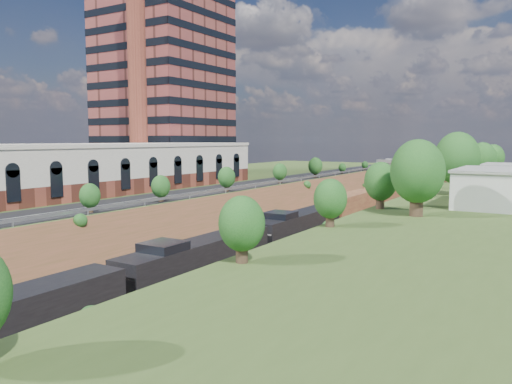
% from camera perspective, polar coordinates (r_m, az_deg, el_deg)
% --- Properties ---
extents(platform_left, '(44.00, 180.00, 5.00)m').
position_cam_1_polar(platform_left, '(93.96, -10.09, -0.23)').
color(platform_left, '#3E5723').
rests_on(platform_left, ground).
extents(embankment_left, '(10.00, 180.00, 10.00)m').
position_cam_1_polar(embankment_left, '(81.54, 1.65, -2.85)').
color(embankment_left, brown).
rests_on(embankment_left, ground).
extents(embankment_right, '(10.00, 180.00, 10.00)m').
position_cam_1_polar(embankment_right, '(73.36, 16.80, -4.11)').
color(embankment_right, brown).
rests_on(embankment_right, ground).
extents(rail_left_track, '(1.58, 180.00, 0.18)m').
position_cam_1_polar(rail_left_track, '(77.77, 7.04, -3.26)').
color(rail_left_track, gray).
rests_on(rail_left_track, ground).
extents(rail_right_track, '(1.58, 180.00, 0.18)m').
position_cam_1_polar(rail_right_track, '(75.82, 10.63, -3.56)').
color(rail_right_track, gray).
rests_on(rail_right_track, ground).
extents(road, '(8.00, 180.00, 0.10)m').
position_cam_1_polar(road, '(83.23, -1.04, 0.83)').
color(road, black).
rests_on(road, platform_left).
extents(guardrail, '(0.10, 171.00, 0.70)m').
position_cam_1_polar(guardrail, '(80.90, 1.34, 1.04)').
color(guardrail, '#99999E').
rests_on(guardrail, platform_left).
extents(commercial_building, '(14.30, 62.30, 7.00)m').
position_cam_1_polar(commercial_building, '(74.51, -18.49, 2.58)').
color(commercial_building, brown).
rests_on(commercial_building, platform_left).
extents(highrise_tower, '(22.00, 22.00, 53.90)m').
position_cam_1_polar(highrise_tower, '(111.56, -10.57, 16.40)').
color(highrise_tower, brown).
rests_on(highrise_tower, platform_left).
extents(smokestack, '(3.20, 3.20, 40.00)m').
position_cam_1_polar(smokestack, '(93.37, -13.44, 13.50)').
color(smokestack, brown).
rests_on(smokestack, platform_left).
extents(overpass, '(24.50, 8.30, 7.40)m').
position_cam_1_polar(overpass, '(135.37, 18.95, 2.44)').
color(overpass, gray).
rests_on(overpass, ground).
extents(white_building_near, '(9.00, 12.00, 4.00)m').
position_cam_1_polar(white_building_near, '(62.53, 26.27, 0.29)').
color(white_building_near, silver).
rests_on(white_building_near, platform_right).
extents(white_building_far, '(8.00, 10.00, 3.60)m').
position_cam_1_polar(white_building_far, '(84.45, 27.26, 1.43)').
color(white_building_far, silver).
rests_on(white_building_far, platform_right).
extents(tree_right_large, '(5.25, 5.25, 7.61)m').
position_cam_1_polar(tree_right_large, '(51.52, 17.98, 2.19)').
color(tree_right_large, '#473323').
rests_on(tree_right_large, platform_right).
extents(tree_left_crest, '(2.45, 2.45, 3.55)m').
position_cam_1_polar(tree_left_crest, '(50.82, -22.09, -0.67)').
color(tree_left_crest, '#473323').
rests_on(tree_left_crest, platform_left).
extents(freight_train, '(3.04, 187.57, 4.55)m').
position_cam_1_polar(freight_train, '(106.11, 16.83, 0.38)').
color(freight_train, black).
rests_on(freight_train, ground).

